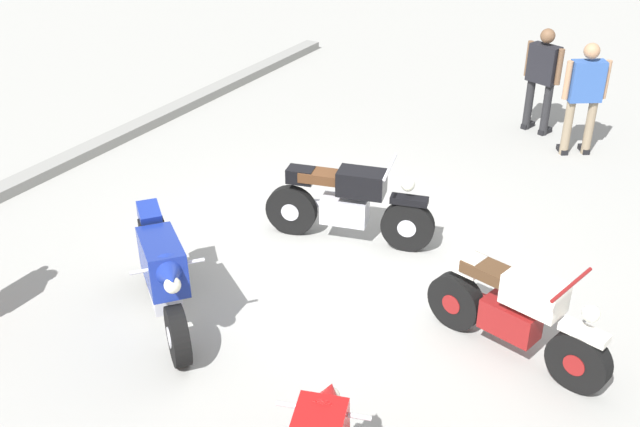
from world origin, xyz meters
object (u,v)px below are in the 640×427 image
(motorcycle_cream_vintage, at_px, (515,313))
(motorcycle_blue_sportbike, at_px, (163,274))
(person_in_blue_shirt, at_px, (585,92))
(motorcycle_black_cruiser, at_px, (348,203))
(person_in_black_shirt, at_px, (542,74))

(motorcycle_cream_vintage, xyz_separation_m, motorcycle_blue_sportbike, (-1.36, 3.21, 0.11))
(motorcycle_cream_vintage, distance_m, person_in_blue_shirt, 5.17)
(motorcycle_black_cruiser, distance_m, person_in_black_shirt, 4.69)
(motorcycle_cream_vintage, xyz_separation_m, person_in_black_shirt, (5.62, 1.53, 0.48))
(person_in_black_shirt, bearing_deg, motorcycle_black_cruiser, -173.46)
(person_in_blue_shirt, xyz_separation_m, person_in_black_shirt, (0.53, 0.79, -0.02))
(motorcycle_cream_vintage, bearing_deg, motorcycle_black_cruiser, 169.32)
(motorcycle_blue_sportbike, distance_m, person_in_black_shirt, 7.19)
(motorcycle_cream_vintage, distance_m, motorcycle_black_cruiser, 2.64)
(motorcycle_blue_sportbike, distance_m, person_in_blue_shirt, 6.91)
(person_in_blue_shirt, height_order, person_in_black_shirt, person_in_blue_shirt)
(motorcycle_black_cruiser, bearing_deg, motorcycle_cream_vintage, -38.80)
(motorcycle_cream_vintage, distance_m, motorcycle_blue_sportbike, 3.49)
(motorcycle_black_cruiser, xyz_separation_m, person_in_blue_shirt, (4.04, -1.69, 0.47))
(person_in_blue_shirt, relative_size, person_in_black_shirt, 1.02)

